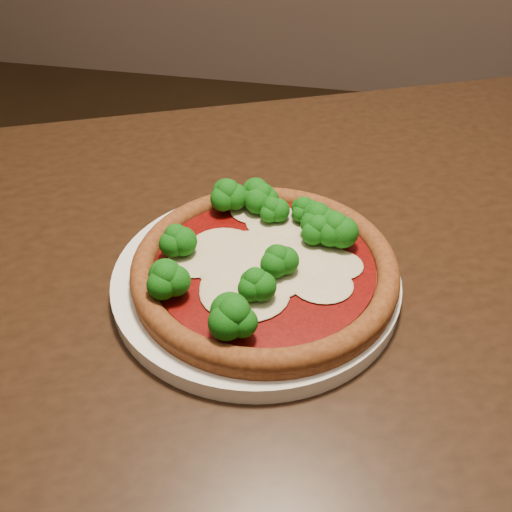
# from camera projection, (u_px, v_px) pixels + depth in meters

# --- Properties ---
(floor) EXTENTS (4.00, 4.00, 0.00)m
(floor) POSITION_uv_depth(u_px,v_px,m) (345.00, 487.00, 1.20)
(floor) COLOR black
(floor) RESTS_ON ground
(dining_table) EXTENTS (1.29, 1.13, 0.75)m
(dining_table) POSITION_uv_depth(u_px,v_px,m) (293.00, 321.00, 0.70)
(dining_table) COLOR black
(dining_table) RESTS_ON floor
(plate) EXTENTS (0.29, 0.29, 0.02)m
(plate) POSITION_uv_depth(u_px,v_px,m) (256.00, 279.00, 0.58)
(plate) COLOR white
(plate) RESTS_ON dining_table
(pizza) EXTENTS (0.26, 0.26, 0.06)m
(pizza) POSITION_uv_depth(u_px,v_px,m) (263.00, 260.00, 0.56)
(pizza) COLOR brown
(pizza) RESTS_ON plate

